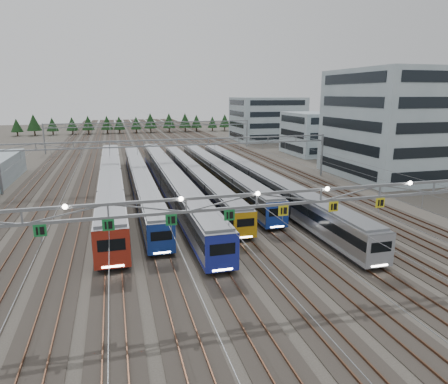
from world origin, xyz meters
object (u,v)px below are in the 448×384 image
object	(u,v)px
train_d	(194,176)
train_e	(218,173)
train_b	(140,180)
gantry_near	(257,203)
train_c	(170,179)
depot_bldg_north	(267,119)
gantry_mid	(177,148)
gantry_far	(152,127)
train_a	(111,180)
depot_bldg_south	(391,124)
train_f	(257,180)
depot_bldg_mid	(316,133)

from	to	relation	value
train_d	train_e	bearing A→B (deg)	17.29
train_b	gantry_near	size ratio (longest dim) A/B	1.00
train_c	depot_bldg_north	size ratio (longest dim) A/B	2.90
train_c	gantry_mid	size ratio (longest dim) A/B	1.13
train_b	gantry_mid	world-z (taller)	gantry_mid
train_c	gantry_far	distance (m)	51.49
train_a	depot_bldg_south	bearing A→B (deg)	1.41
gantry_mid	depot_bldg_north	bearing A→B (deg)	56.26
train_a	train_b	world-z (taller)	train_a
train_e	gantry_far	distance (m)	47.88
depot_bldg_north	train_e	bearing A→B (deg)	-118.24
depot_bldg_north	train_f	bearing A→B (deg)	-112.61
train_d	depot_bldg_mid	world-z (taller)	depot_bldg_mid
train_e	gantry_near	world-z (taller)	gantry_near
depot_bldg_mid	depot_bldg_north	distance (m)	34.49
train_d	gantry_far	xyz separation A→B (m)	(-2.25, 48.61, 4.44)
gantry_near	train_b	bearing A→B (deg)	100.70
train_d	train_a	bearing A→B (deg)	-172.81
gantry_mid	gantry_near	bearing A→B (deg)	-90.07
train_e	gantry_near	distance (m)	38.84
train_d	train_f	xyz separation A→B (m)	(9.00, -6.05, 0.14)
train_c	train_f	size ratio (longest dim) A/B	1.02
train_e	depot_bldg_south	bearing A→B (deg)	-3.20
depot_bldg_south	depot_bldg_north	bearing A→B (deg)	89.32
train_c	gantry_near	bearing A→B (deg)	-86.28
train_b	depot_bldg_south	world-z (taller)	depot_bldg_south
gantry_mid	depot_bldg_north	world-z (taller)	depot_bldg_north
train_d	gantry_near	distance (m)	36.94
gantry_mid	depot_bldg_south	world-z (taller)	depot_bldg_south
train_f	depot_bldg_south	world-z (taller)	depot_bldg_south
train_f	depot_bldg_north	size ratio (longest dim) A/B	2.84
train_b	train_c	world-z (taller)	train_c
train_b	depot_bldg_north	size ratio (longest dim) A/B	2.56
train_c	train_e	bearing A→B (deg)	24.30
train_f	gantry_mid	size ratio (longest dim) A/B	1.11
gantry_near	depot_bldg_south	bearing A→B (deg)	42.14
gantry_far	gantry_near	bearing A→B (deg)	-90.03
train_b	depot_bldg_north	distance (m)	80.88
train_d	depot_bldg_north	bearing A→B (deg)	59.23
train_b	depot_bldg_mid	world-z (taller)	depot_bldg_mid
train_a	train_c	size ratio (longest dim) A/B	0.93
train_a	depot_bldg_mid	size ratio (longest dim) A/B	3.71
train_c	train_f	world-z (taller)	train_c
train_f	gantry_far	distance (m)	55.97
depot_bldg_mid	depot_bldg_north	bearing A→B (deg)	90.44
train_f	train_c	bearing A→B (deg)	165.91
train_c	train_f	xyz separation A→B (m)	(13.50, -3.39, -0.15)
train_b	gantry_near	distance (m)	36.47
train_b	train_c	distance (m)	4.79
train_c	depot_bldg_south	world-z (taller)	depot_bldg_south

